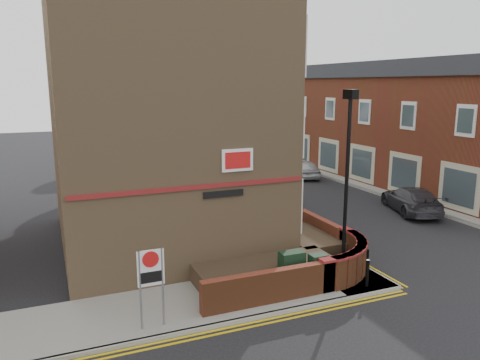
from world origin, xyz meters
name	(u,v)px	position (x,y,z in m)	size (l,w,h in m)	color
ground	(321,306)	(0.00, 0.00, 0.00)	(120.00, 120.00, 0.00)	black
pavement_corner	(195,303)	(-3.50, 1.50, 0.06)	(13.00, 3.00, 0.12)	gray
pavement_main	(210,190)	(2.00, 16.00, 0.06)	(2.00, 32.00, 0.12)	gray
pavement_far	(383,185)	(13.00, 13.00, 0.06)	(4.00, 40.00, 0.12)	gray
kerb_side	(211,327)	(-3.50, 0.00, 0.06)	(13.00, 0.15, 0.12)	gray
kerb_main_near	(225,188)	(3.00, 16.00, 0.06)	(0.15, 32.00, 0.12)	gray
kerb_main_far	(358,187)	(11.00, 13.00, 0.06)	(0.15, 40.00, 0.12)	gray
yellow_lines_side	(214,333)	(-3.50, -0.25, 0.01)	(13.00, 0.28, 0.01)	gold
yellow_lines_main	(229,189)	(3.25, 16.00, 0.01)	(0.28, 32.00, 0.01)	gold
corner_building	(160,93)	(-2.84, 8.00, 6.23)	(8.95, 10.40, 13.60)	olive
garden_wall	(282,275)	(0.00, 2.50, 0.00)	(6.80, 6.00, 1.20)	brown
lamppost	(346,186)	(1.60, 1.20, 3.34)	(0.25, 0.50, 6.30)	black
utility_cabinet_large	(292,269)	(-0.30, 1.30, 0.72)	(0.80, 0.45, 1.20)	black
utility_cabinet_small	(318,270)	(0.50, 1.00, 0.67)	(0.55, 0.40, 1.10)	black
bollard_near	(367,273)	(2.00, 0.40, 0.57)	(0.11, 0.11, 0.90)	black
bollard_far	(367,262)	(2.60, 1.20, 0.57)	(0.11, 0.11, 0.90)	black
zone_sign	(151,274)	(-5.00, 0.50, 1.64)	(0.72, 0.07, 2.20)	slate
far_terrace	(367,119)	(14.50, 17.00, 4.04)	(5.40, 30.40, 8.00)	brown
far_terrace_cream	(250,106)	(14.50, 38.00, 4.05)	(5.40, 12.40, 8.00)	#BEB79C
tree_near	(220,117)	(2.00, 14.05, 4.70)	(3.64, 3.65, 6.70)	#382B1E
tree_mid	(182,103)	(2.00, 22.05, 5.20)	(4.03, 4.03, 7.42)	#382B1E
tree_far	(157,103)	(2.00, 30.05, 4.91)	(3.81, 3.81, 7.00)	#382B1E
traffic_light_assembly	(177,133)	(2.40, 25.00, 2.78)	(0.20, 0.16, 4.20)	black
silver_car_near	(244,183)	(3.60, 14.36, 0.68)	(1.43, 4.10, 1.35)	#979B9E
red_car_main	(242,171)	(5.00, 18.02, 0.67)	(2.22, 4.81, 1.34)	maroon
grey_car_far	(411,200)	(10.06, 7.25, 0.67)	(1.88, 4.63, 1.34)	#313036
silver_car_far	(305,169)	(9.67, 17.46, 0.64)	(1.51, 3.74, 1.27)	#B2B5BA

